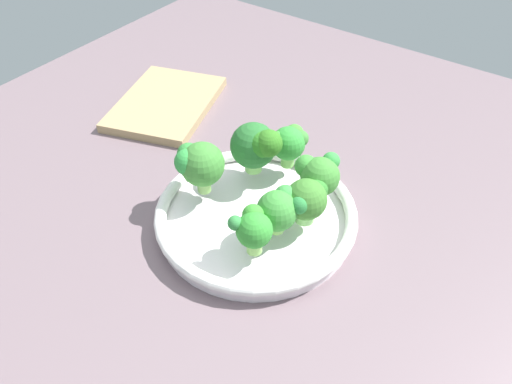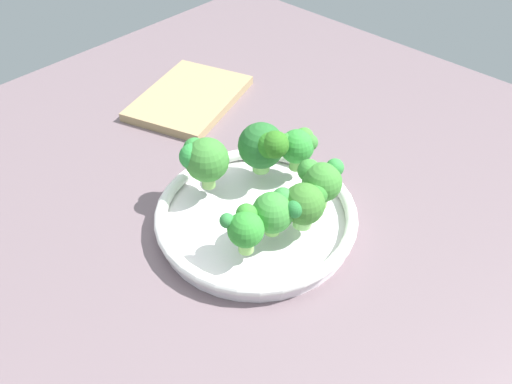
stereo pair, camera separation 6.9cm
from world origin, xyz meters
TOP-DOWN VIEW (x-y plane):
  - ground_plane at (0.00, 0.00)cm, footprint 130.00×130.00cm
  - bowl at (2.65, 2.35)cm, footprint 28.15×28.15cm
  - broccoli_floret_0 at (13.34, 3.95)cm, footprint 5.48×5.04cm
  - broccoli_floret_1 at (4.74, -4.29)cm, footprint 7.03×5.52cm
  - broccoli_floret_2 at (1.27, -2.27)cm, footprint 6.25×5.38cm
  - broccoli_floret_3 at (1.13, 10.92)cm, footprint 6.78×6.96cm
  - broccoli_floret_4 at (9.18, -3.26)cm, footprint 6.20×6.51cm
  - broccoli_floret_5 at (9.16, 6.98)cm, footprint 6.76×8.13cm
  - broccoli_floret_6 at (-3.63, -1.70)cm, footprint 5.01×4.81cm
  - cutting_board at (17.56, 33.27)cm, footprint 25.67×21.98cm

SIDE VIEW (x-z plane):
  - ground_plane at x=0.00cm, z-range -2.50..0.00cm
  - cutting_board at x=17.56cm, z-range 0.00..1.60cm
  - bowl at x=2.65cm, z-range 0.03..3.13cm
  - broccoli_floret_2 at x=1.27cm, z-range 3.57..9.74cm
  - broccoli_floret_1 at x=4.74cm, z-range 3.51..10.01cm
  - broccoli_floret_6 at x=-3.63cm, z-range 3.83..9.88cm
  - broccoli_floret_0 at x=13.34cm, z-range 3.90..10.42cm
  - broccoli_floret_4 at x=9.18cm, z-range 3.99..10.94cm
  - broccoli_floret_5 at x=9.16cm, z-range 3.80..11.95cm
  - broccoli_floret_3 at x=1.13cm, z-range 3.99..11.88cm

